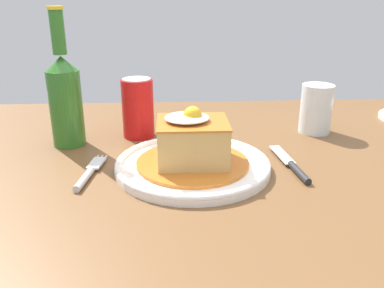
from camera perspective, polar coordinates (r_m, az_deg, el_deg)
dining_table at (r=0.81m, az=5.62°, el=-9.09°), size 1.27×0.83×0.72m
main_plate at (r=0.71m, az=0.09°, el=-2.91°), size 0.27×0.27×0.02m
sandwich_meal at (r=0.70m, az=0.05°, el=0.03°), size 0.20×0.20×0.10m
fork at (r=0.71m, az=-14.22°, el=-4.02°), size 0.04×0.14×0.01m
knife at (r=0.73m, az=13.99°, el=-3.10°), size 0.03×0.17×0.01m
soda_can at (r=0.86m, az=-7.55°, el=4.98°), size 0.07×0.07×0.12m
beer_bottle_green at (r=0.84m, az=-17.28°, el=6.37°), size 0.06×0.06×0.27m
drinking_glass at (r=0.93m, az=16.85°, el=4.29°), size 0.07×0.07×0.10m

